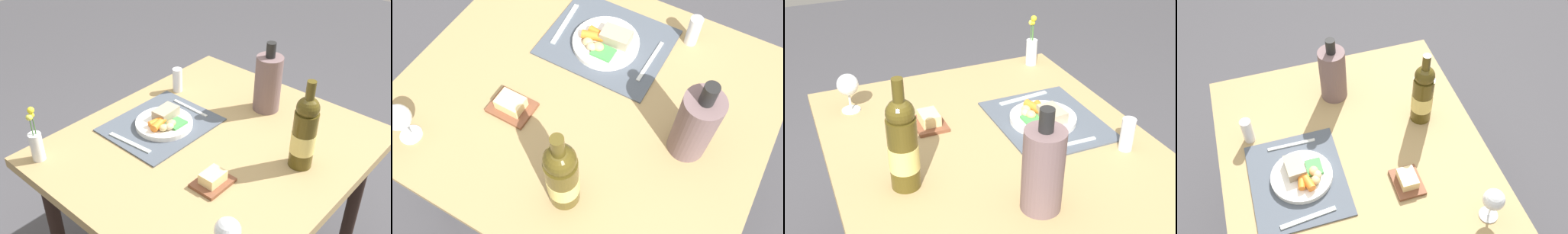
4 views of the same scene
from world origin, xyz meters
TOP-DOWN VIEW (x-y plane):
  - ground_plane at (0.00, 0.00)m, footprint 8.00×8.00m
  - dining_table at (0.00, 0.00)m, footprint 1.10×0.98m
  - placemat at (0.04, -0.23)m, footprint 0.40×0.33m
  - dinner_plate at (0.04, -0.21)m, footprint 0.22×0.22m
  - fork at (-0.12, -0.22)m, footprint 0.02×0.18m
  - knife at (0.20, -0.22)m, footprint 0.04×0.19m
  - butter_dish at (0.17, 0.14)m, footprint 0.13×0.10m
  - cooler_bottle at (-0.33, 0.01)m, footprint 0.11×0.11m
  - wine_glass at (0.37, 0.36)m, footprint 0.07×0.07m
  - salt_shaker at (-0.20, -0.36)m, footprint 0.04×0.04m
  - wine_bottle at (-0.11, 0.30)m, footprint 0.08×0.08m

SIDE VIEW (x-z plane):
  - ground_plane at x=0.00m, z-range 0.00..0.00m
  - dining_table at x=0.00m, z-range 0.28..0.99m
  - placemat at x=0.04m, z-range 0.71..0.72m
  - fork at x=-0.12m, z-range 0.72..0.72m
  - knife at x=0.20m, z-range 0.72..0.72m
  - butter_dish at x=0.17m, z-range 0.71..0.76m
  - dinner_plate at x=0.04m, z-range 0.71..0.76m
  - salt_shaker at x=-0.20m, z-range 0.71..0.82m
  - wine_glass at x=0.37m, z-range 0.74..0.88m
  - cooler_bottle at x=-0.33m, z-range 0.69..0.98m
  - wine_bottle at x=-0.11m, z-range 0.68..1.01m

